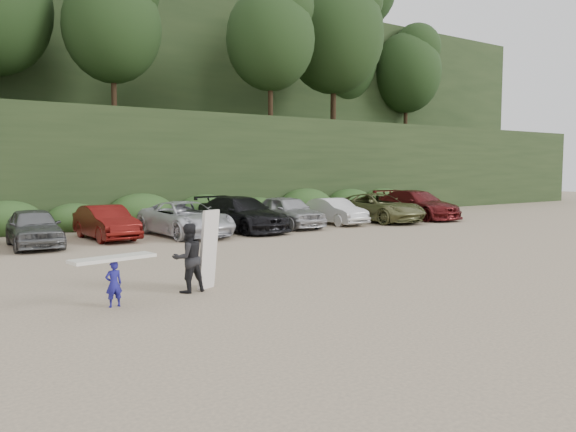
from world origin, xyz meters
TOP-DOWN VIEW (x-y plane):
  - ground at (0.00, 0.00)m, footprint 120.00×120.00m
  - hillside_backdrop at (-0.26, 35.93)m, footprint 90.00×41.50m
  - parked_cars at (0.24, 9.88)m, footprint 34.59×6.33m
  - child_surfer at (-5.42, -1.09)m, footprint 1.86×0.80m
  - adult_surfer at (-3.47, -0.67)m, footprint 1.29×0.68m

SIDE VIEW (x-z plane):
  - ground at x=0.00m, z-range 0.00..0.00m
  - child_surfer at x=-5.42m, z-range 0.19..1.28m
  - parked_cars at x=0.24m, z-range -0.05..1.60m
  - adult_surfer at x=-3.47m, z-range -0.13..1.81m
  - hillside_backdrop at x=-0.26m, z-range -2.78..25.22m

